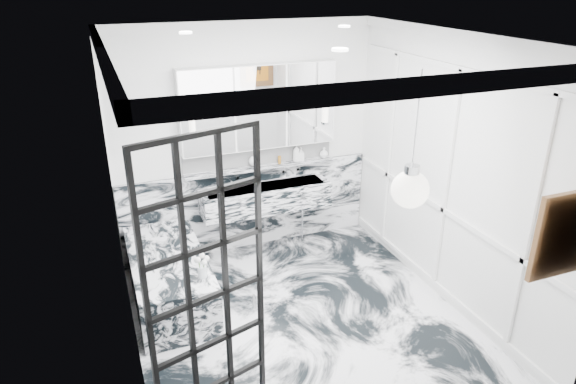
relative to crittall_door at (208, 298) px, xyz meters
name	(u,v)px	position (x,y,z in m)	size (l,w,h in m)	color
floor	(303,323)	(1.12, 0.92, -1.19)	(3.60, 3.60, 0.00)	white
ceiling	(306,37)	(1.12, 0.92, 1.61)	(3.60, 3.60, 0.00)	white
wall_back	(246,141)	(1.12, 2.72, 0.21)	(3.60, 3.60, 0.00)	white
wall_front	(419,308)	(1.12, -0.88, 0.21)	(3.60, 3.60, 0.00)	white
wall_left	(121,226)	(-0.48, 0.92, 0.21)	(3.60, 3.60, 0.00)	white
wall_right	(450,174)	(2.72, 0.92, 0.21)	(3.60, 3.60, 0.00)	white
marble_clad_back	(249,207)	(1.12, 2.70, -0.66)	(3.18, 0.05, 1.05)	white
marble_clad_left	(124,232)	(-0.47, 0.92, 0.15)	(0.02, 3.56, 2.68)	white
panel_molding	(447,183)	(2.70, 0.92, 0.11)	(0.03, 3.40, 2.30)	white
soap_bottle_a	(296,153)	(1.74, 2.63, 0.02)	(0.09, 0.09, 0.23)	#8C5919
soap_bottle_b	(301,154)	(1.80, 2.63, -0.01)	(0.08, 0.08, 0.17)	#4C4C51
soap_bottle_c	(324,153)	(2.12, 2.63, -0.03)	(0.11, 0.11, 0.14)	silver
face_pot	(254,161)	(1.18, 2.63, -0.02)	(0.13, 0.13, 0.13)	white
amber_bottle	(280,160)	(1.51, 2.63, -0.05)	(0.04, 0.04, 0.10)	#8C5919
flower_vase	(202,272)	(0.20, 1.27, -0.58)	(0.09, 0.09, 0.12)	silver
crittall_door	(208,298)	(0.00, 0.00, 0.00)	(0.88, 0.04, 2.37)	black
artwork	(571,233)	(2.32, -0.84, 0.48)	(0.52, 0.05, 0.52)	orange
pendant_light	(410,190)	(1.30, -0.40, 0.78)	(0.25, 0.25, 0.25)	white
trough_sink	(266,198)	(1.27, 2.48, -0.46)	(1.60, 0.45, 0.30)	silver
ledge	(261,167)	(1.27, 2.64, -0.12)	(1.90, 0.14, 0.04)	silver
subway_tile	(259,155)	(1.27, 2.71, 0.02)	(1.90, 0.03, 0.23)	white
mirror_cabinet	(259,107)	(1.27, 2.65, 0.63)	(1.90, 0.16, 1.00)	white
sconce_left	(192,119)	(0.45, 2.55, 0.59)	(0.07, 0.07, 0.40)	white
sconce_right	(326,106)	(2.09, 2.55, 0.59)	(0.07, 0.07, 0.40)	white
bathtub	(169,278)	(-0.06, 1.82, -0.91)	(0.75, 1.65, 0.55)	silver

